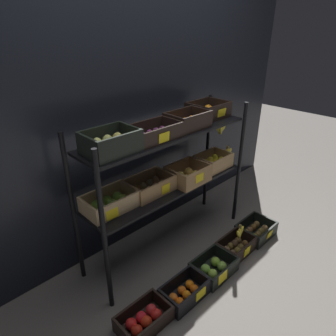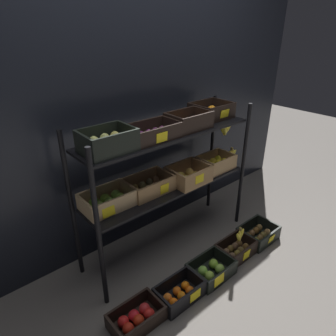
{
  "view_description": "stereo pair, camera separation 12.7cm",
  "coord_description": "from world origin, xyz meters",
  "px_view_note": "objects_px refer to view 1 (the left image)",
  "views": [
    {
      "loc": [
        -1.42,
        -1.45,
        1.71
      ],
      "look_at": [
        0.0,
        0.0,
        0.72
      ],
      "focal_mm": 32.07,
      "sensor_mm": 36.0,
      "label": 1
    },
    {
      "loc": [
        -1.33,
        -1.54,
        1.71
      ],
      "look_at": [
        0.0,
        0.0,
        0.72
      ],
      "focal_mm": 32.07,
      "sensor_mm": 36.0,
      "label": 2
    }
  ],
  "objects_px": {
    "crate_ground_kiwi": "(236,247)",
    "banana_bunch_loose": "(240,233)",
    "crate_ground_tangerine": "(184,292)",
    "crate_ground_apple_red": "(144,320)",
    "crate_ground_apple_green": "(214,268)",
    "display_rack": "(168,160)",
    "crate_ground_rightmost_kiwi": "(256,231)"
  },
  "relations": [
    {
      "from": "display_rack",
      "to": "banana_bunch_loose",
      "type": "bearing_deg",
      "value": -52.92
    },
    {
      "from": "crate_ground_apple_green",
      "to": "crate_ground_apple_red",
      "type": "bearing_deg",
      "value": 177.23
    },
    {
      "from": "crate_ground_apple_green",
      "to": "crate_ground_rightmost_kiwi",
      "type": "relative_size",
      "value": 1.01
    },
    {
      "from": "display_rack",
      "to": "banana_bunch_loose",
      "type": "height_order",
      "value": "display_rack"
    },
    {
      "from": "crate_ground_apple_red",
      "to": "crate_ground_apple_green",
      "type": "relative_size",
      "value": 1.03
    },
    {
      "from": "crate_ground_kiwi",
      "to": "crate_ground_rightmost_kiwi",
      "type": "xyz_separation_m",
      "value": [
        0.31,
        -0.0,
        -0.0
      ]
    },
    {
      "from": "crate_ground_apple_red",
      "to": "crate_ground_rightmost_kiwi",
      "type": "distance_m",
      "value": 1.28
    },
    {
      "from": "display_rack",
      "to": "crate_ground_kiwi",
      "type": "bearing_deg",
      "value": -54.24
    },
    {
      "from": "crate_ground_kiwi",
      "to": "banana_bunch_loose",
      "type": "height_order",
      "value": "banana_bunch_loose"
    },
    {
      "from": "banana_bunch_loose",
      "to": "crate_ground_rightmost_kiwi",
      "type": "bearing_deg",
      "value": 1.14
    },
    {
      "from": "crate_ground_rightmost_kiwi",
      "to": "banana_bunch_loose",
      "type": "relative_size",
      "value": 2.32
    },
    {
      "from": "crate_ground_apple_red",
      "to": "crate_ground_tangerine",
      "type": "relative_size",
      "value": 1.02
    },
    {
      "from": "display_rack",
      "to": "crate_ground_rightmost_kiwi",
      "type": "bearing_deg",
      "value": -35.85
    },
    {
      "from": "crate_ground_apple_green",
      "to": "crate_ground_rightmost_kiwi",
      "type": "xyz_separation_m",
      "value": [
        0.62,
        0.02,
        0.0
      ]
    },
    {
      "from": "display_rack",
      "to": "crate_ground_kiwi",
      "type": "relative_size",
      "value": 4.92
    },
    {
      "from": "crate_ground_tangerine",
      "to": "banana_bunch_loose",
      "type": "relative_size",
      "value": 2.37
    },
    {
      "from": "crate_ground_apple_red",
      "to": "crate_ground_apple_green",
      "type": "height_order",
      "value": "crate_ground_apple_green"
    },
    {
      "from": "crate_ground_apple_red",
      "to": "crate_ground_rightmost_kiwi",
      "type": "bearing_deg",
      "value": -0.68
    },
    {
      "from": "display_rack",
      "to": "crate_ground_tangerine",
      "type": "bearing_deg",
      "value": -122.93
    },
    {
      "from": "crate_ground_apple_red",
      "to": "crate_ground_apple_green",
      "type": "distance_m",
      "value": 0.66
    },
    {
      "from": "banana_bunch_loose",
      "to": "crate_ground_kiwi",
      "type": "bearing_deg",
      "value": 163.57
    },
    {
      "from": "crate_ground_rightmost_kiwi",
      "to": "display_rack",
      "type": "bearing_deg",
      "value": 144.15
    },
    {
      "from": "crate_ground_kiwi",
      "to": "crate_ground_rightmost_kiwi",
      "type": "relative_size",
      "value": 0.98
    },
    {
      "from": "crate_ground_kiwi",
      "to": "banana_bunch_loose",
      "type": "distance_m",
      "value": 0.14
    },
    {
      "from": "crate_ground_tangerine",
      "to": "crate_ground_apple_green",
      "type": "height_order",
      "value": "crate_ground_tangerine"
    },
    {
      "from": "crate_ground_tangerine",
      "to": "crate_ground_kiwi",
      "type": "distance_m",
      "value": 0.64
    },
    {
      "from": "crate_ground_tangerine",
      "to": "banana_bunch_loose",
      "type": "xyz_separation_m",
      "value": [
        0.66,
        0.01,
        0.13
      ]
    },
    {
      "from": "crate_ground_rightmost_kiwi",
      "to": "banana_bunch_loose",
      "type": "xyz_separation_m",
      "value": [
        -0.28,
        -0.01,
        0.14
      ]
    },
    {
      "from": "crate_ground_apple_green",
      "to": "banana_bunch_loose",
      "type": "relative_size",
      "value": 2.35
    },
    {
      "from": "crate_ground_apple_red",
      "to": "crate_ground_rightmost_kiwi",
      "type": "xyz_separation_m",
      "value": [
        1.28,
        -0.02,
        0.0
      ]
    },
    {
      "from": "display_rack",
      "to": "crate_ground_apple_red",
      "type": "relative_size",
      "value": 4.64
    },
    {
      "from": "crate_ground_apple_green",
      "to": "banana_bunch_loose",
      "type": "distance_m",
      "value": 0.36
    }
  ]
}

